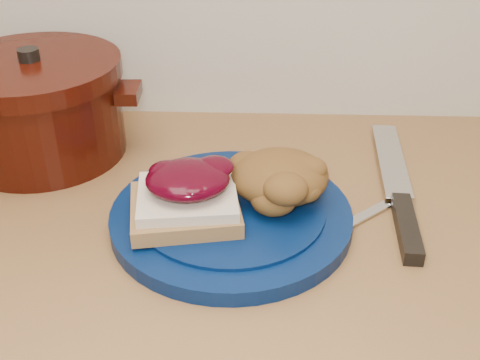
{
  "coord_description": "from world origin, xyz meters",
  "views": [
    {
      "loc": [
        0.08,
        0.9,
        1.33
      ],
      "look_at": [
        0.06,
        1.51,
        0.95
      ],
      "focal_mm": 45.0,
      "sensor_mm": 36.0,
      "label": 1
    }
  ],
  "objects_px": {
    "plate": "(231,217)",
    "pepper_grinder": "(8,107)",
    "chef_knife": "(402,206)",
    "dutch_oven": "(39,107)",
    "butter_knife": "(357,220)"
  },
  "relations": [
    {
      "from": "butter_knife",
      "to": "dutch_oven",
      "type": "relative_size",
      "value": 0.59
    },
    {
      "from": "dutch_oven",
      "to": "pepper_grinder",
      "type": "bearing_deg",
      "value": 180.0
    },
    {
      "from": "chef_knife",
      "to": "dutch_oven",
      "type": "relative_size",
      "value": 1.12
    },
    {
      "from": "plate",
      "to": "chef_knife",
      "type": "height_order",
      "value": "plate"
    },
    {
      "from": "chef_knife",
      "to": "butter_knife",
      "type": "xyz_separation_m",
      "value": [
        -0.06,
        -0.02,
        -0.01
      ]
    },
    {
      "from": "pepper_grinder",
      "to": "dutch_oven",
      "type": "bearing_deg",
      "value": -0.0
    },
    {
      "from": "chef_knife",
      "to": "dutch_oven",
      "type": "bearing_deg",
      "value": 77.6
    },
    {
      "from": "chef_knife",
      "to": "dutch_oven",
      "type": "height_order",
      "value": "dutch_oven"
    },
    {
      "from": "butter_knife",
      "to": "dutch_oven",
      "type": "xyz_separation_m",
      "value": [
        -0.43,
        0.16,
        0.07
      ]
    },
    {
      "from": "plate",
      "to": "chef_knife",
      "type": "xyz_separation_m",
      "value": [
        0.21,
        0.03,
        -0.0
      ]
    },
    {
      "from": "butter_knife",
      "to": "chef_knife",
      "type": "bearing_deg",
      "value": -19.25
    },
    {
      "from": "plate",
      "to": "pepper_grinder",
      "type": "relative_size",
      "value": 2.11
    },
    {
      "from": "chef_knife",
      "to": "pepper_grinder",
      "type": "xyz_separation_m",
      "value": [
        -0.54,
        0.14,
        0.06
      ]
    },
    {
      "from": "plate",
      "to": "butter_knife",
      "type": "relative_size",
      "value": 1.69
    },
    {
      "from": "chef_knife",
      "to": "pepper_grinder",
      "type": "relative_size",
      "value": 2.36
    }
  ]
}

